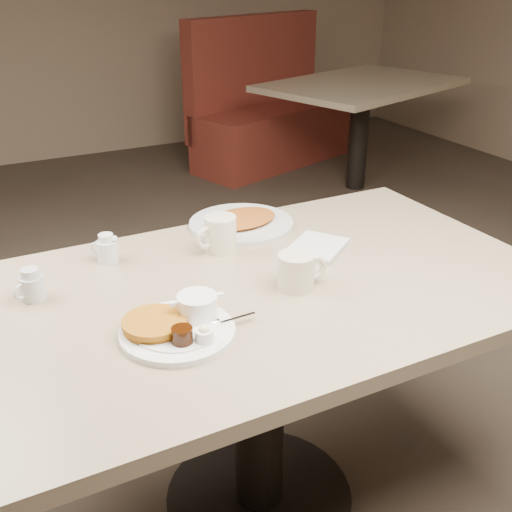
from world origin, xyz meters
name	(u,v)px	position (x,y,z in m)	size (l,w,h in m)	color
room	(260,9)	(0.00, 0.00, 1.40)	(7.04, 8.04, 2.84)	#4C3F33
diner_table	(259,340)	(0.00, 0.00, 0.58)	(1.50, 0.90, 0.75)	tan
main_plate	(178,324)	(-0.26, -0.12, 0.77)	(0.32, 0.28, 0.07)	white
coffee_mug_near	(297,270)	(0.08, -0.06, 0.80)	(0.13, 0.10, 0.09)	beige
napkin	(317,248)	(0.24, 0.10, 0.76)	(0.22, 0.21, 0.02)	silver
coffee_mug_far	(220,234)	(0.00, 0.23, 0.80)	(0.13, 0.10, 0.10)	#F1E8C8
creamer_left	(32,286)	(-0.52, 0.19, 0.79)	(0.08, 0.07, 0.08)	beige
creamer_right	(107,249)	(-0.31, 0.31, 0.79)	(0.07, 0.07, 0.08)	silver
hash_plate	(241,222)	(0.13, 0.36, 0.76)	(0.38, 0.38, 0.04)	silver
booth_back_right	(276,113)	(1.74, 3.02, 0.41)	(1.73, 1.89, 1.12)	maroon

